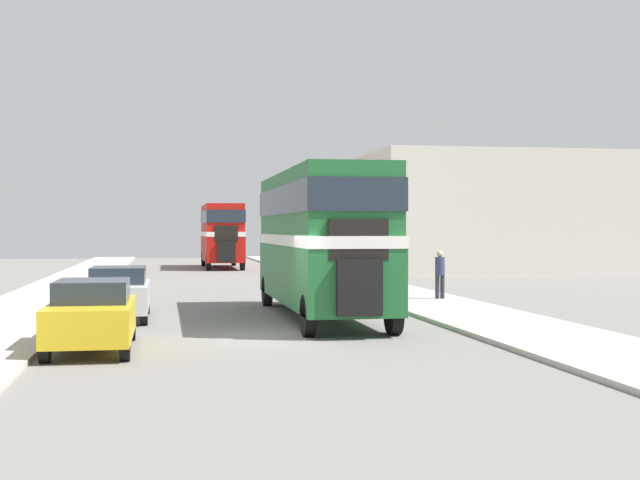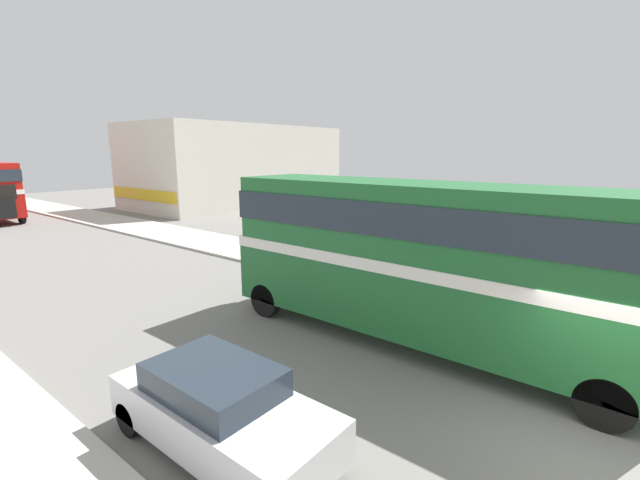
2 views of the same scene
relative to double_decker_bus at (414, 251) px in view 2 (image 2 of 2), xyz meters
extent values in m
plane|color=slate|center=(-2.17, -4.43, -2.56)|extent=(120.00, 120.00, 0.00)
cube|color=#B7B2A8|center=(4.58, -4.43, -2.50)|extent=(3.50, 120.00, 0.12)
cube|color=#1E602D|center=(0.00, 0.02, -1.23)|extent=(2.44, 10.72, 1.68)
cube|color=white|center=(0.00, 0.02, -0.23)|extent=(2.47, 10.77, 0.31)
cube|color=#1E602D|center=(0.00, 0.02, 0.84)|extent=(2.40, 10.50, 1.83)
cube|color=#232D38|center=(0.00, 0.02, 0.93)|extent=(2.47, 10.61, 0.83)
cylinder|color=black|center=(-1.08, -4.50, -2.04)|extent=(0.28, 1.04, 1.04)
cylinder|color=black|center=(1.08, -4.50, -2.04)|extent=(0.28, 1.04, 1.04)
cylinder|color=black|center=(-1.08, 4.44, -2.04)|extent=(0.28, 1.04, 1.04)
cylinder|color=black|center=(1.08, 4.44, -2.04)|extent=(0.28, 1.04, 1.04)
cube|color=black|center=(-0.75, 29.73, -1.32)|extent=(1.10, 0.20, 1.33)
cube|color=black|center=(-0.75, 29.86, -0.20)|extent=(1.46, 0.12, 0.97)
cylinder|color=black|center=(0.33, 30.67, -2.04)|extent=(0.28, 1.04, 1.04)
cube|color=silver|center=(-5.90, 0.54, -1.89)|extent=(1.75, 4.29, 0.77)
cube|color=#232D38|center=(-5.90, 0.71, -1.26)|extent=(1.54, 2.23, 0.48)
cylinder|color=black|center=(-5.13, -1.16, -2.24)|extent=(0.20, 0.64, 0.64)
cylinder|color=black|center=(-6.68, 2.24, -2.24)|extent=(0.20, 0.64, 0.64)
cylinder|color=black|center=(-5.13, 2.24, -2.24)|extent=(0.20, 0.64, 0.64)
cylinder|color=#282833|center=(5.19, 4.98, -2.02)|extent=(0.16, 0.16, 0.84)
cylinder|color=#282833|center=(5.39, 4.98, -2.02)|extent=(0.16, 0.16, 0.84)
cylinder|color=navy|center=(5.29, 4.98, -1.27)|extent=(0.35, 0.35, 0.67)
sphere|color=tan|center=(5.29, 4.98, -0.82)|extent=(0.23, 0.23, 0.23)
cube|color=beige|center=(18.12, 27.83, 1.14)|extent=(20.04, 9.81, 7.41)
cube|color=gold|center=(8.04, 27.83, -0.93)|extent=(0.12, 9.32, 0.89)
camera|label=1|loc=(-4.56, -26.07, 0.10)|focal=50.00mm
camera|label=2|loc=(-9.95, -4.83, 2.54)|focal=24.00mm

